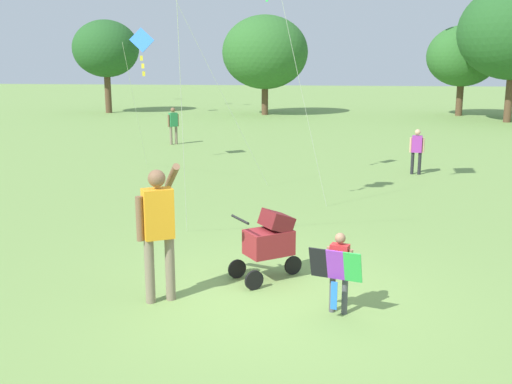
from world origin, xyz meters
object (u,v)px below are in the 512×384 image
object	(u,v)px
child_with_butterfly_kite	(339,266)
person_red_shirt	(417,148)
person_adult_flyer	(158,223)
stroller	(270,239)
kite_blue_high	(141,47)
person_couple_left	(173,123)

from	to	relation	value
child_with_butterfly_kite	person_red_shirt	xyz separation A→B (m)	(2.30, 9.54, 0.10)
person_adult_flyer	person_red_shirt	bearing A→B (deg)	63.75
stroller	kite_blue_high	xyz separation A→B (m)	(-4.50, 8.97, 2.80)
kite_blue_high	child_with_butterfly_kite	bearing A→B (deg)	-61.61
stroller	person_red_shirt	xyz separation A→B (m)	(3.26, 8.42, 0.12)
person_adult_flyer	stroller	xyz separation A→B (m)	(1.37, 0.96, -0.46)
person_couple_left	kite_blue_high	bearing A→B (deg)	-86.98
person_adult_flyer	person_couple_left	world-z (taller)	person_adult_flyer
stroller	kite_blue_high	bearing A→B (deg)	116.62
child_with_butterfly_kite	person_couple_left	distance (m)	15.50
person_adult_flyer	kite_blue_high	size ratio (longest dim) A/B	0.46
stroller	person_couple_left	size ratio (longest dim) A/B	0.79
person_red_shirt	person_couple_left	size ratio (longest dim) A/B	0.92
stroller	person_couple_left	world-z (taller)	person_couple_left
person_adult_flyer	stroller	distance (m)	1.73
child_with_butterfly_kite	stroller	size ratio (longest dim) A/B	0.99
person_adult_flyer	person_red_shirt	size ratio (longest dim) A/B	1.49
person_adult_flyer	stroller	bearing A→B (deg)	35.11
child_with_butterfly_kite	person_adult_flyer	xyz separation A→B (m)	(-2.32, 0.16, 0.44)
person_adult_flyer	person_couple_left	xyz separation A→B (m)	(-3.36, 14.26, -0.27)
kite_blue_high	person_couple_left	bearing A→B (deg)	93.02
kite_blue_high	person_couple_left	distance (m)	5.06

